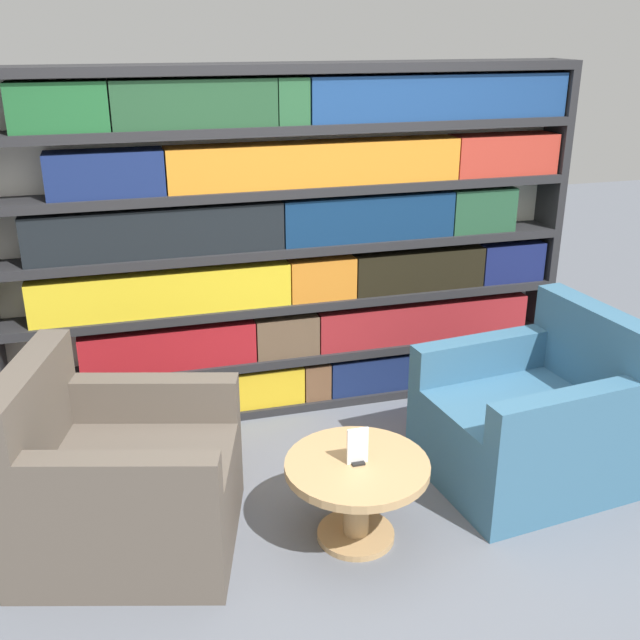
{
  "coord_description": "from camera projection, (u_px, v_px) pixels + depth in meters",
  "views": [
    {
      "loc": [
        -0.97,
        -2.58,
        2.2
      ],
      "look_at": [
        -0.04,
        0.71,
        0.84
      ],
      "focal_mm": 42.0,
      "sensor_mm": 36.0,
      "label": 1
    }
  ],
  "objects": [
    {
      "name": "coffee_table",
      "position": [
        357.0,
        484.0,
        3.34
      ],
      "size": [
        0.65,
        0.65,
        0.4
      ],
      "color": "tan",
      "rests_on": "ground_plane"
    },
    {
      "name": "armchair_left",
      "position": [
        121.0,
        485.0,
        3.3
      ],
      "size": [
        1.1,
        1.03,
        0.88
      ],
      "rotation": [
        0.0,
        0.0,
        1.3
      ],
      "color": "brown",
      "rests_on": "ground_plane"
    },
    {
      "name": "bookshelf",
      "position": [
        297.0,
        246.0,
        4.32
      ],
      "size": [
        3.35,
        0.3,
        2.01
      ],
      "color": "silver",
      "rests_on": "ground_plane"
    },
    {
      "name": "armchair_right",
      "position": [
        531.0,
        423.0,
        3.8
      ],
      "size": [
        1.0,
        0.91,
        0.88
      ],
      "rotation": [
        0.0,
        0.0,
        -1.46
      ],
      "color": "#386684",
      "rests_on": "ground_plane"
    },
    {
      "name": "table_sign",
      "position": [
        358.0,
        448.0,
        3.27
      ],
      "size": [
        0.1,
        0.06,
        0.17
      ],
      "color": "black",
      "rests_on": "coffee_table"
    },
    {
      "name": "ground_plane",
      "position": [
        372.0,
        549.0,
        3.36
      ],
      "size": [
        14.0,
        14.0,
        0.0
      ],
      "primitive_type": "plane",
      "color": "slate"
    }
  ]
}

